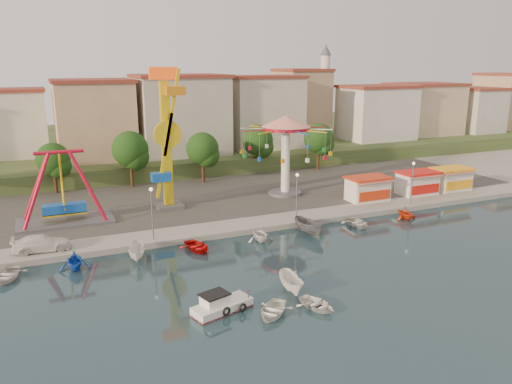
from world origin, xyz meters
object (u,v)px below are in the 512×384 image
skiff (291,283)px  van (42,243)px  rowboat_a (317,304)px  cabin_motorboat (221,306)px  wave_swinger (286,137)px  kamikaze_tower (168,142)px  pirate_ship_ride (62,189)px

skiff → van: bearing=146.8°
rowboat_a → cabin_motorboat: bearing=143.1°
cabin_motorboat → van: (-11.65, 16.58, 0.92)m
wave_swinger → rowboat_a: (-11.68, -28.41, -7.87)m
kamikaze_tower → van: kamikaze_tower is taller
kamikaze_tower → wave_swinger: bearing=1.4°
wave_swinger → van: (-29.99, -9.39, -6.85)m
van → rowboat_a: bearing=-133.7°
skiff → rowboat_a: bearing=-73.5°
pirate_ship_ride → cabin_motorboat: 26.72m
cabin_motorboat → rowboat_a: (6.66, -2.43, -0.09)m
skiff → van: size_ratio=0.73×
pirate_ship_ride → skiff: pirate_ship_ride is taller
kamikaze_tower → wave_swinger: kamikaze_tower is taller
wave_swinger → van: size_ratio=2.27×
rowboat_a → skiff: skiff is taller
wave_swinger → cabin_motorboat: bearing=-125.2°
wave_swinger → cabin_motorboat: size_ratio=2.42×
skiff → van: (-17.85, 15.79, 0.62)m
wave_swinger → rowboat_a: size_ratio=3.66×
pirate_ship_ride → kamikaze_tower: 12.67m
kamikaze_tower → van: (-14.43, -9.02, -7.26)m
rowboat_a → skiff: size_ratio=0.85×
kamikaze_tower → cabin_motorboat: (-2.78, -25.61, -8.18)m
skiff → pirate_ship_ride: bearing=130.9°
wave_swinger → skiff: size_ratio=3.10×
pirate_ship_ride → wave_swinger: wave_swinger is taller
wave_swinger → cabin_motorboat: (-18.35, -25.98, -7.77)m
pirate_ship_ride → kamikaze_tower: kamikaze_tower is taller
pirate_ship_ride → skiff: (15.34, -23.99, -3.67)m
pirate_ship_ride → wave_swinger: 27.77m
pirate_ship_ride → van: (-2.51, -8.20, -3.05)m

